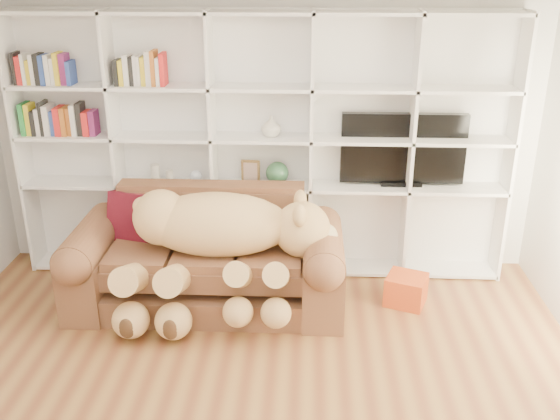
{
  "coord_description": "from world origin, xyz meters",
  "views": [
    {
      "loc": [
        0.41,
        -3.07,
        2.81
      ],
      "look_at": [
        0.19,
        1.63,
        0.88
      ],
      "focal_mm": 40.0,
      "sensor_mm": 36.0,
      "label": 1
    }
  ],
  "objects_px": {
    "sofa": "(208,263)",
    "teddy_bear": "(218,240)",
    "gift_box": "(406,290)",
    "tv": "(403,150)"
  },
  "relations": [
    {
      "from": "sofa",
      "to": "gift_box",
      "type": "distance_m",
      "value": 1.73
    },
    {
      "from": "teddy_bear",
      "to": "tv",
      "type": "height_order",
      "value": "tv"
    },
    {
      "from": "sofa",
      "to": "tv",
      "type": "xyz_separation_m",
      "value": [
        1.69,
        0.7,
        0.83
      ]
    },
    {
      "from": "sofa",
      "to": "tv",
      "type": "distance_m",
      "value": 2.01
    },
    {
      "from": "teddy_bear",
      "to": "tv",
      "type": "relative_size",
      "value": 1.59
    },
    {
      "from": "gift_box",
      "to": "tv",
      "type": "height_order",
      "value": "tv"
    },
    {
      "from": "sofa",
      "to": "teddy_bear",
      "type": "bearing_deg",
      "value": -57.82
    },
    {
      "from": "sofa",
      "to": "gift_box",
      "type": "height_order",
      "value": "sofa"
    },
    {
      "from": "sofa",
      "to": "teddy_bear",
      "type": "relative_size",
      "value": 1.3
    },
    {
      "from": "gift_box",
      "to": "sofa",
      "type": "bearing_deg",
      "value": -178.63
    }
  ]
}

